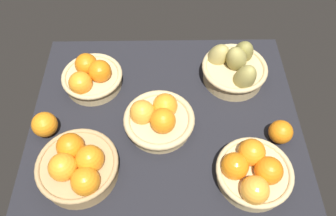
# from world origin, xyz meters

# --- Properties ---
(market_tray) EXTENTS (0.84, 0.72, 0.03)m
(market_tray) POSITION_xyz_m (0.00, 0.00, 0.01)
(market_tray) COLOR black
(market_tray) RESTS_ON ground
(basket_near_left_pears) EXTENTS (0.22, 0.22, 0.15)m
(basket_near_left_pears) POSITION_xyz_m (-0.23, -0.17, 0.08)
(basket_near_left_pears) COLOR tan
(basket_near_left_pears) RESTS_ON market_tray
(basket_far_right) EXTENTS (0.22, 0.22, 0.12)m
(basket_far_right) POSITION_xyz_m (0.24, 0.18, 0.08)
(basket_far_right) COLOR tan
(basket_far_right) RESTS_ON market_tray
(basket_center) EXTENTS (0.22, 0.22, 0.10)m
(basket_center) POSITION_xyz_m (0.02, 0.02, 0.07)
(basket_center) COLOR tan
(basket_center) RESTS_ON market_tray
(basket_far_left) EXTENTS (0.21, 0.21, 0.11)m
(basket_far_left) POSITION_xyz_m (-0.23, 0.20, 0.07)
(basket_far_left) COLOR tan
(basket_far_left) RESTS_ON market_tray
(basket_near_right) EXTENTS (0.20, 0.20, 0.11)m
(basket_near_right) POSITION_xyz_m (0.24, -0.14, 0.07)
(basket_near_right) COLOR tan
(basket_near_right) RESTS_ON market_tray
(loose_orange_front_gap) EXTENTS (0.08, 0.08, 0.08)m
(loose_orange_front_gap) POSITION_xyz_m (0.36, 0.04, 0.07)
(loose_orange_front_gap) COLOR orange
(loose_orange_front_gap) RESTS_ON market_tray
(loose_orange_back_gap) EXTENTS (0.07, 0.07, 0.07)m
(loose_orange_back_gap) POSITION_xyz_m (-0.34, 0.07, 0.07)
(loose_orange_back_gap) COLOR orange
(loose_orange_back_gap) RESTS_ON market_tray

